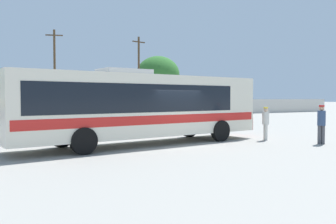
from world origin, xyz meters
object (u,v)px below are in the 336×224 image
Objects in this scene: coach_bus_cream_red at (140,105)px; attendant_by_bus_door at (266,121)px; roadside_tree_right at (158,75)px; utility_pole_near at (55,72)px; roadside_tree_midright at (15,82)px; utility_pole_far at (139,75)px; passenger_waiting_on_apron at (321,122)px.

coach_bus_cream_red is 7.39× the size of attendant_by_bus_door.
roadside_tree_right is (14.92, 27.67, 3.39)m from coach_bus_cream_red.
utility_pole_near is at bearing 87.46° from coach_bus_cream_red.
coach_bus_cream_red is 2.32× the size of roadside_tree_midright.
utility_pole_far is at bearing -4.13° from utility_pole_near.
roadside_tree_right is at bearing 73.50° from attendant_by_bus_door.
roadside_tree_midright is at bearing 158.95° from utility_pole_far.
roadside_tree_right is at bearing 76.75° from passenger_waiting_on_apron.
utility_pole_near is 14.04m from roadside_tree_right.
roadside_tree_right is (13.80, 2.52, 0.28)m from utility_pole_near.
coach_bus_cream_red is 6.88× the size of passenger_waiting_on_apron.
attendant_by_bus_door is 30.70m from roadside_tree_right.
attendant_by_bus_door is at bearing -99.73° from utility_pole_far.
roadside_tree_right is (8.63, 29.15, 4.25)m from attendant_by_bus_door.
attendant_by_bus_door is at bearing -106.50° from roadside_tree_right.
utility_pole_far is 5.29m from roadside_tree_right.
coach_bus_cream_red is 1.33× the size of utility_pole_far.
coach_bus_cream_red is 1.31× the size of utility_pole_near.
utility_pole_near reaches higher than roadside_tree_midright.
coach_bus_cream_red is 29.72m from roadside_tree_midright.
passenger_waiting_on_apron is at bearing -96.52° from utility_pole_far.
passenger_waiting_on_apron is at bearing -73.35° from roadside_tree_midright.
roadside_tree_midright is (-9.98, 33.36, 2.92)m from passenger_waiting_on_apron.
attendant_by_bus_door is 0.31× the size of roadside_tree_midright.
coach_bus_cream_red is 26.88m from utility_pole_far.
passenger_waiting_on_apron is 28.71m from utility_pole_far.
passenger_waiting_on_apron is (7.50, -3.82, -0.79)m from coach_bus_cream_red.
roadside_tree_right is at bearing 10.36° from utility_pole_near.
coach_bus_cream_red reaches higher than passenger_waiting_on_apron.
attendant_by_bus_door is 0.93× the size of passenger_waiting_on_apron.
utility_pole_far is at bearing -21.05° from roadside_tree_midright.
roadside_tree_midright reaches higher than coach_bus_cream_red.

